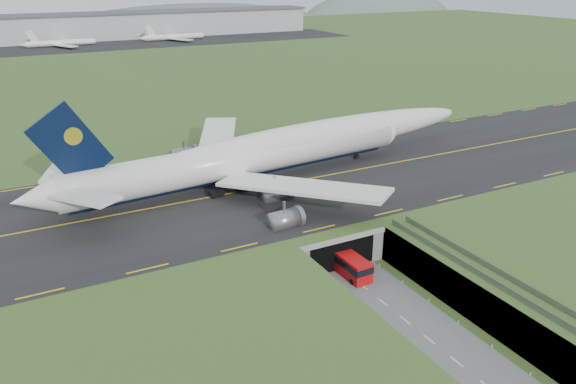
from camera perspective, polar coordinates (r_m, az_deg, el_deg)
ground at (r=86.33m, az=8.41°, el=-10.18°), size 900.00×900.00×0.00m
airfield_deck at (r=84.79m, az=8.52°, el=-8.45°), size 800.00×800.00×6.00m
trench_road at (r=81.39m, az=11.56°, el=-12.50°), size 12.00×75.00×0.20m
taxiway at (r=108.97m, az=-1.56°, el=0.63°), size 800.00×44.00×0.18m
tunnel_portal at (r=96.90m, az=2.74°, el=-3.96°), size 17.00×22.30×6.00m
guideway at (r=79.01m, az=23.59°, el=-10.69°), size 3.00×53.00×7.05m
jumbo_jet at (r=111.99m, az=-1.20°, el=4.23°), size 99.74×63.01×20.92m
shuttle_tram at (r=89.74m, az=6.28°, el=-7.37°), size 3.40×8.39×3.37m
cargo_terminal at (r=361.84m, az=-21.41°, el=15.32°), size 320.00×67.00×15.60m
distant_hills at (r=502.77m, az=-15.70°, el=15.31°), size 700.00×91.00×60.00m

